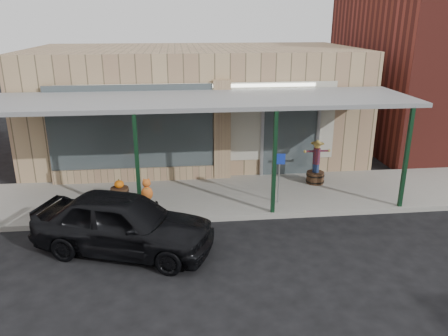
{
  "coord_description": "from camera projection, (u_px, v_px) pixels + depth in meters",
  "views": [
    {
      "loc": [
        -0.73,
        -8.68,
        5.25
      ],
      "look_at": [
        0.5,
        2.6,
        1.33
      ],
      "focal_mm": 35.0,
      "sensor_mm": 36.0,
      "label": 1
    }
  ],
  "objects": [
    {
      "name": "barrel_scarecrow",
      "position": [
        316.0,
        169.0,
        14.07
      ],
      "size": [
        0.88,
        0.66,
        1.45
      ],
      "rotation": [
        0.0,
        0.0,
        0.19
      ],
      "color": "#4E371F",
      "rests_on": "sidewalk"
    },
    {
      "name": "awning",
      "position": [
        203.0,
        101.0,
        12.31
      ],
      "size": [
        12.0,
        3.0,
        3.04
      ],
      "color": "slate",
      "rests_on": "ground"
    },
    {
      "name": "handicap_sign",
      "position": [
        279.0,
        171.0,
        12.41
      ],
      "size": [
        0.31,
        0.07,
        1.48
      ],
      "rotation": [
        0.0,
        0.0,
        -0.15
      ],
      "color": "gray",
      "rests_on": "sidewalk"
    },
    {
      "name": "block_buildings_near",
      "position": [
        243.0,
        56.0,
        17.56
      ],
      "size": [
        61.0,
        8.0,
        8.0
      ],
      "color": "maroon",
      "rests_on": "ground"
    },
    {
      "name": "parked_sedan",
      "position": [
        124.0,
        223.0,
        10.16
      ],
      "size": [
        4.56,
        3.02,
        1.46
      ],
      "rotation": [
        0.0,
        0.0,
        1.23
      ],
      "color": "black",
      "rests_on": "ground"
    },
    {
      "name": "storefront",
      "position": [
        196.0,
        103.0,
        16.93
      ],
      "size": [
        12.0,
        6.25,
        4.2
      ],
      "color": "tan",
      "rests_on": "ground"
    },
    {
      "name": "barrel_pumpkin",
      "position": [
        120.0,
        192.0,
        12.89
      ],
      "size": [
        0.56,
        0.56,
        0.63
      ],
      "rotation": [
        0.0,
        0.0,
        0.07
      ],
      "color": "#4E371F",
      "rests_on": "sidewalk"
    },
    {
      "name": "ground",
      "position": [
        215.0,
        261.0,
        9.94
      ],
      "size": [
        120.0,
        120.0,
        0.0
      ],
      "primitive_type": "plane",
      "color": "black",
      "rests_on": "ground"
    },
    {
      "name": "sidewalk",
      "position": [
        204.0,
        197.0,
        13.3
      ],
      "size": [
        40.0,
        3.2,
        0.15
      ],
      "primitive_type": "cube",
      "color": "gray",
      "rests_on": "ground"
    }
  ]
}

